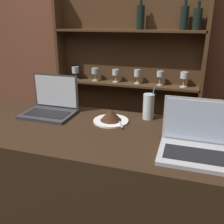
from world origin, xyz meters
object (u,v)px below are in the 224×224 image
Objects in this scene: laptop_near at (51,106)px; cake_plate at (111,117)px; laptop_far at (198,143)px; water_glass at (149,107)px.

laptop_near is 0.41m from cake_plate.
laptop_far reaches higher than cake_plate.
laptop_near is at bearing -170.83° from water_glass.
laptop_near reaches higher than cake_plate.
laptop_far is 0.54m from cake_plate.
laptop_far is at bearing -51.56° from water_glass.
laptop_near is 1.51× the size of cake_plate.
laptop_far is 1.69× the size of water_glass.
laptop_far is 1.59× the size of cake_plate.
laptop_far is 0.45m from water_glass.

